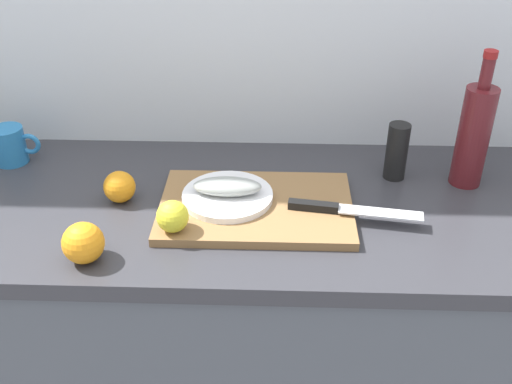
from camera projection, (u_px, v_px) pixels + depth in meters
The scene contains 12 objects.
back_wall at pixel (187, 10), 1.48m from camera, with size 3.20×0.05×2.50m, color silver.
kitchen_counter at pixel (189, 342), 1.62m from camera, with size 2.00×0.60×0.90m.
cutting_board at pixel (256, 207), 1.35m from camera, with size 0.43×0.29×0.02m, color olive.
white_plate at pixel (228, 196), 1.35m from camera, with size 0.20×0.20×0.01m, color white.
fish_fillet at pixel (227, 186), 1.34m from camera, with size 0.15×0.07×0.04m, color #999E99.
chef_knife at pixel (338, 209), 1.31m from camera, with size 0.29×0.07×0.02m.
lemon_0 at pixel (173, 216), 1.24m from camera, with size 0.07×0.07×0.07m, color yellow.
wine_bottle at pixel (474, 134), 1.39m from camera, with size 0.07×0.07×0.33m.
coffee_mug_0 at pixel (10, 145), 1.52m from camera, with size 0.12×0.08×0.09m.
orange_0 at pixel (83, 243), 1.18m from camera, with size 0.08×0.08×0.08m, color orange.
orange_1 at pixel (120, 186), 1.38m from camera, with size 0.07×0.07×0.07m, color orange.
pepper_mill at pixel (397, 151), 1.44m from camera, with size 0.05×0.05×0.14m, color black.
Camera 1 is at (0.22, -1.16, 1.65)m, focal length 42.36 mm.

